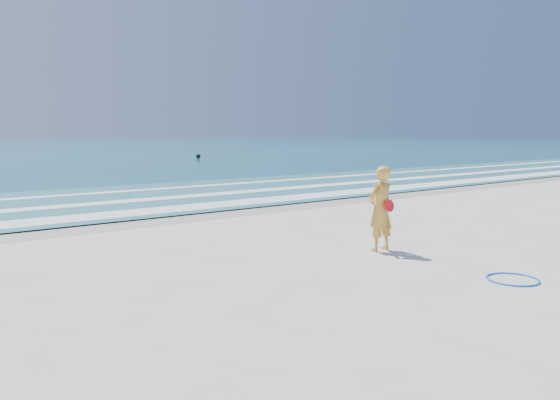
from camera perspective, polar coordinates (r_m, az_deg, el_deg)
ground at (r=9.72m, az=12.50°, el=-8.39°), size 400.00×400.00×0.00m
wet_sand at (r=16.81m, az=-11.81°, el=-1.83°), size 400.00×2.40×0.00m
shallow at (r=21.37m, az=-17.72°, el=-0.01°), size 400.00×10.00×0.01m
foam_near at (r=17.97m, az=-13.63°, el=-1.14°), size 400.00×1.40×0.01m
foam_mid at (r=20.63m, az=-16.95°, el=-0.21°), size 400.00×0.90×0.01m
foam_far at (r=23.72m, az=-19.81°, el=0.60°), size 400.00×0.60×0.01m
hoop at (r=10.45m, az=23.15°, el=-7.63°), size 0.89×0.89×0.03m
buoy at (r=53.47m, az=-8.54°, el=4.56°), size 0.45×0.45×0.45m
woman at (r=11.99m, az=10.45°, el=-0.90°), size 0.69×0.46×1.85m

